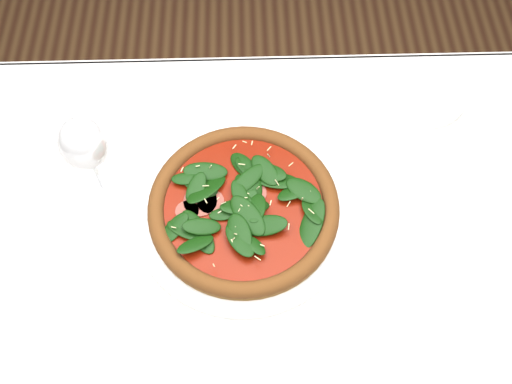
{
  "coord_description": "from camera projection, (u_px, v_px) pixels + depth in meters",
  "views": [
    {
      "loc": [
        -0.01,
        -0.37,
        1.6
      ],
      "look_at": [
        0.0,
        0.09,
        0.77
      ],
      "focal_mm": 40.0,
      "sensor_mm": 36.0,
      "label": 1
    }
  ],
  "objects": [
    {
      "name": "pizza",
      "position": [
        244.0,
        205.0,
        0.92
      ],
      "size": [
        0.34,
        0.34,
        0.04
      ],
      "rotation": [
        0.0,
        0.0,
        -0.11
      ],
      "color": "#8D5E22",
      "rests_on": "plate"
    },
    {
      "name": "wine_glass",
      "position": [
        84.0,
        145.0,
        0.86
      ],
      "size": [
        0.07,
        0.07,
        0.18
      ],
      "color": "white",
      "rests_on": "dining_table"
    },
    {
      "name": "plate",
      "position": [
        244.0,
        211.0,
        0.94
      ],
      "size": [
        0.36,
        0.36,
        0.02
      ],
      "color": "white",
      "rests_on": "dining_table"
    },
    {
      "name": "dining_table",
      "position": [
        256.0,
        270.0,
        1.01
      ],
      "size": [
        1.21,
        0.81,
        0.75
      ],
      "color": "white",
      "rests_on": "ground"
    },
    {
      "name": "saucer_far",
      "position": [
        424.0,
        93.0,
        1.06
      ],
      "size": [
        0.16,
        0.16,
        0.01
      ],
      "color": "white",
      "rests_on": "dining_table"
    },
    {
      "name": "ground",
      "position": [
        256.0,
        356.0,
        1.57
      ],
      "size": [
        6.0,
        6.0,
        0.0
      ],
      "primitive_type": "plane",
      "color": "brown",
      "rests_on": "ground"
    }
  ]
}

